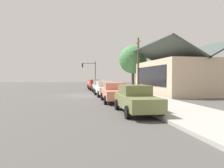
# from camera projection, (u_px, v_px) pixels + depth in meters

# --- Properties ---
(ground_plane) EXTENTS (120.00, 120.00, 0.00)m
(ground_plane) POSITION_uv_depth(u_px,v_px,m) (80.00, 95.00, 23.74)
(ground_plane) COLOR #4C4947
(sidewalk_curb) EXTENTS (60.00, 4.20, 0.16)m
(sidewalk_curb) POSITION_uv_depth(u_px,v_px,m) (129.00, 94.00, 24.70)
(sidewalk_curb) COLOR #A3A099
(sidewalk_curb) RESTS_ON ground
(car_mustard) EXTENTS (4.72, 2.14, 1.59)m
(car_mustard) POSITION_uv_depth(u_px,v_px,m) (93.00, 84.00, 39.01)
(car_mustard) COLOR gold
(car_mustard) RESTS_ON ground
(car_cherry) EXTENTS (4.69, 2.14, 1.59)m
(car_cherry) POSITION_uv_depth(u_px,v_px,m) (95.00, 85.00, 33.61)
(car_cherry) COLOR red
(car_cherry) RESTS_ON ground
(car_seafoam) EXTENTS (4.69, 1.98, 1.59)m
(car_seafoam) POSITION_uv_depth(u_px,v_px,m) (100.00, 86.00, 28.16)
(car_seafoam) COLOR #9ED1BC
(car_seafoam) RESTS_ON ground
(car_ivory) EXTENTS (4.59, 2.10, 1.59)m
(car_ivory) POSITION_uv_depth(u_px,v_px,m) (105.00, 88.00, 23.07)
(car_ivory) COLOR silver
(car_ivory) RESTS_ON ground
(car_coral) EXTENTS (4.97, 2.25, 1.59)m
(car_coral) POSITION_uv_depth(u_px,v_px,m) (115.00, 92.00, 17.76)
(car_coral) COLOR #EA8C75
(car_coral) RESTS_ON ground
(car_olive) EXTENTS (4.79, 1.99, 1.59)m
(car_olive) POSITION_uv_depth(u_px,v_px,m) (136.00, 99.00, 12.28)
(car_olive) COLOR olive
(car_olive) RESTS_ON ground
(storefront_building) EXTENTS (12.47, 7.72, 6.06)m
(storefront_building) POSITION_uv_depth(u_px,v_px,m) (179.00, 76.00, 26.24)
(storefront_building) COLOR #CCB293
(storefront_building) RESTS_ON ground
(shade_tree) EXTENTS (4.39, 4.39, 6.96)m
(shade_tree) POSITION_uv_depth(u_px,v_px,m) (133.00, 60.00, 33.47)
(shade_tree) COLOR brown
(shade_tree) RESTS_ON ground
(traffic_light_main) EXTENTS (0.37, 2.79, 5.20)m
(traffic_light_main) POSITION_uv_depth(u_px,v_px,m) (90.00, 70.00, 43.47)
(traffic_light_main) COLOR #383833
(traffic_light_main) RESTS_ON ground
(utility_pole_wooden) EXTENTS (1.80, 0.24, 7.50)m
(utility_pole_wooden) POSITION_uv_depth(u_px,v_px,m) (138.00, 64.00, 29.95)
(utility_pole_wooden) COLOR brown
(utility_pole_wooden) RESTS_ON ground
(fire_hydrant_red) EXTENTS (0.22, 0.22, 0.71)m
(fire_hydrant_red) POSITION_uv_depth(u_px,v_px,m) (104.00, 86.00, 34.96)
(fire_hydrant_red) COLOR red
(fire_hydrant_red) RESTS_ON sidewalk_curb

